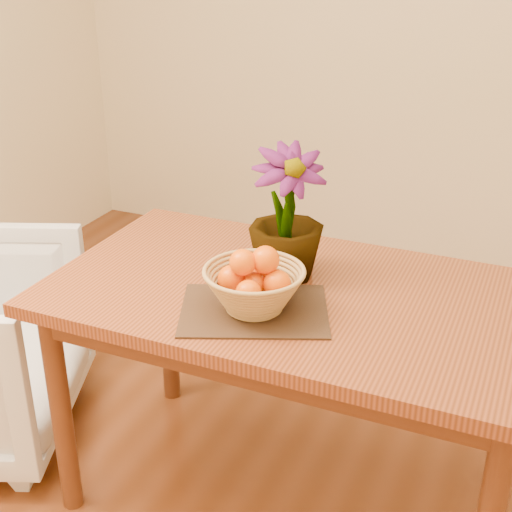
% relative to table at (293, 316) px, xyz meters
% --- Properties ---
extents(wall_back, '(4.00, 0.02, 2.70)m').
position_rel_table_xyz_m(wall_back, '(0.00, 1.95, 0.69)').
color(wall_back, '#F8E0BC').
rests_on(wall_back, floor).
extents(table, '(1.40, 0.80, 0.75)m').
position_rel_table_xyz_m(table, '(0.00, 0.00, 0.00)').
color(table, brown).
rests_on(table, floor).
extents(placemat, '(0.47, 0.42, 0.01)m').
position_rel_table_xyz_m(placemat, '(-0.05, -0.16, 0.09)').
color(placemat, '#3C2415').
rests_on(placemat, table).
extents(wicker_basket, '(0.27, 0.27, 0.11)m').
position_rel_table_xyz_m(wicker_basket, '(-0.05, -0.16, 0.15)').
color(wicker_basket, tan).
rests_on(wicker_basket, placemat).
extents(orange_pile, '(0.20, 0.19, 0.13)m').
position_rel_table_xyz_m(orange_pile, '(-0.05, -0.16, 0.19)').
color(orange_pile, '#FD5204').
rests_on(orange_pile, wicker_basket).
extents(potted_plant, '(0.31, 0.31, 0.39)m').
position_rel_table_xyz_m(potted_plant, '(-0.06, 0.07, 0.28)').
color(potted_plant, '#1B4714').
rests_on(potted_plant, table).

